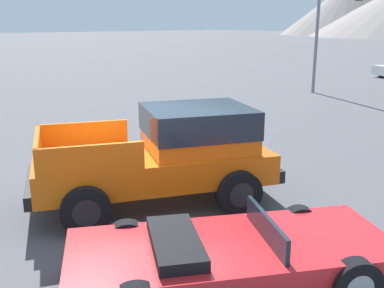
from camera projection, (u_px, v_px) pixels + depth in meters
ground_plane at (146, 208)px, 8.73m from camera, size 320.00×320.00×0.00m
orange_pickup_truck at (172, 150)px, 8.80m from camera, size 3.69×5.10×1.90m
red_convertible_car at (230, 257)px, 6.08m from camera, size 3.71×4.66×0.98m
traffic_light_main at (337, 10)px, 23.21m from camera, size 0.38×4.43×5.85m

